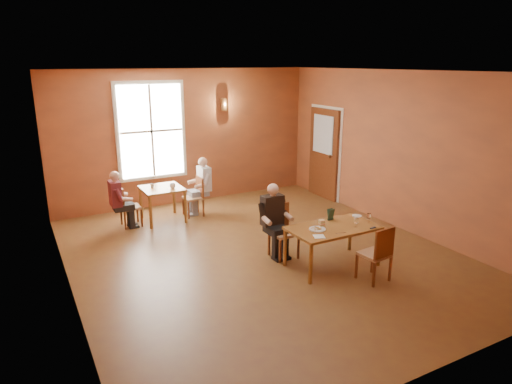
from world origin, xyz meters
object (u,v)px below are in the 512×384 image
chair_diner_main (284,232)px  chair_diner_white (193,197)px  diner_maroon (128,199)px  diner_white (194,189)px  chair_diner_maroon (131,206)px  diner_main (285,224)px  second_table (163,204)px  chair_empty (374,253)px  main_table (332,246)px

chair_diner_main → chair_diner_white: size_ratio=1.08×
chair_diner_white → diner_maroon: bearing=90.0°
diner_white → diner_maroon: size_ratio=1.05×
chair_diner_main → chair_diner_maroon: 3.29m
chair_diner_main → chair_diner_white: (-0.56, 2.71, -0.03)m
diner_main → chair_diner_maroon: (-1.86, 2.74, -0.19)m
diner_main → diner_white: 2.79m
second_table → diner_white: size_ratio=0.67×
chair_diner_main → diner_maroon: 3.31m
diner_main → diner_maroon: bearing=-55.4°
chair_diner_maroon → diner_maroon: bearing=-90.0°
diner_main → chair_empty: size_ratio=1.38×
chair_diner_main → chair_diner_maroon: chair_diner_main is taller
diner_main → chair_diner_white: bearing=-78.5°
main_table → diner_white: 3.53m
chair_empty → diner_white: diner_white is taller
chair_empty → chair_diner_maroon: size_ratio=1.06×
main_table → second_table: size_ratio=1.77×
second_table → diner_maroon: size_ratio=0.71×
chair_diner_main → diner_main: 0.15m
chair_diner_white → chair_empty: bearing=-162.2°
second_table → chair_diner_white: 0.65m
chair_diner_main → diner_white: 2.77m
second_table → diner_maroon: diner_maroon is taller
chair_diner_main → second_table: chair_diner_main is taller
main_table → chair_empty: bearing=-70.8°
diner_white → diner_maroon: bearing=90.0°
chair_diner_main → diner_maroon: size_ratio=0.79×
diner_main → diner_white: size_ratio=1.01×
diner_main → diner_white: diner_main is taller
chair_diner_main → second_table: 2.97m
main_table → second_table: (-1.71, 3.36, 0.02)m
diner_maroon → chair_diner_main: bearing=34.9°
diner_main → diner_maroon: diner_main is taller
chair_empty → diner_main: bearing=114.1°
chair_empty → diner_white: 4.25m
second_table → chair_diner_main: bearing=-66.0°
chair_diner_main → chair_diner_white: bearing=-78.4°
diner_white → chair_empty: bearing=-162.6°
diner_main → second_table: (-1.21, 2.74, -0.24)m
main_table → chair_empty: size_ratio=1.63×
main_table → chair_diner_white: bearing=107.5°
chair_empty → chair_diner_main: bearing=113.5°
diner_maroon → chair_diner_maroon: bearing=90.0°
chair_diner_main → diner_maroon: (-1.89, 2.71, 0.12)m
second_table → diner_white: 0.72m
diner_white → chair_diner_maroon: (-1.33, 0.00, -0.18)m
diner_main → diner_maroon: (-1.89, 2.74, -0.03)m
diner_main → second_table: size_ratio=1.50×
main_table → diner_main: diner_main is taller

